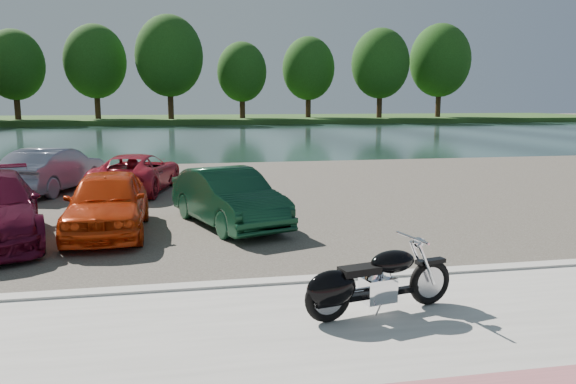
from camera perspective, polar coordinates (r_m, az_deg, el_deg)
name	(u,v)px	position (r m, az deg, el deg)	size (l,w,h in m)	color
ground	(343,335)	(7.62, 5.59, -14.27)	(200.00, 200.00, 0.00)	#595447
promenade	(368,367)	(6.73, 8.12, -17.18)	(60.00, 6.00, 0.10)	#A5A39B
kerb	(309,282)	(9.40, 2.11, -9.10)	(60.00, 0.30, 0.14)	#A5A39B
parking_lot	(246,195)	(18.05, -4.32, -0.27)	(60.00, 18.00, 0.04)	#3D3731
river	(205,136)	(46.82, -8.45, 5.60)	(120.00, 40.00, 0.00)	#1C322D
far_bank	(194,119)	(78.75, -9.50, 7.31)	(120.00, 24.00, 0.60)	#254317
far_trees	(229,63)	(72.88, -6.01, 12.88)	(70.25, 10.68, 12.52)	#321E12
motorcycle	(367,283)	(7.87, 8.06, -9.14)	(2.30, 0.88, 1.05)	black
car_4	(107,202)	(13.28, -17.87, -1.01)	(1.68, 4.18, 1.43)	red
car_5	(228,198)	(13.50, -6.08, -0.57)	(1.44, 4.14, 1.36)	#0F3822
car_9	(54,170)	(19.93, -22.72, 2.10)	(1.53, 4.39, 1.45)	slate
car_10	(137,173)	(19.09, -15.10, 1.93)	(2.08, 4.51, 1.25)	#A71B2C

